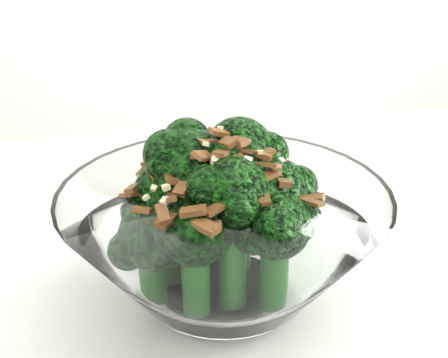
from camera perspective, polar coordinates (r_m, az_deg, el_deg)
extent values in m
cylinder|color=white|center=(0.48, 0.00, -9.57)|extent=(0.09, 0.09, 0.01)
cylinder|color=#175115|center=(0.43, -2.36, -8.62)|extent=(0.02, 0.02, 0.05)
sphere|color=#11470D|center=(0.41, -2.44, -4.59)|extent=(0.04, 0.04, 0.04)
cylinder|color=#175115|center=(0.45, -5.95, -8.12)|extent=(0.02, 0.02, 0.04)
sphere|color=#11470D|center=(0.43, -6.12, -4.79)|extent=(0.04, 0.04, 0.04)
cylinder|color=#175115|center=(0.46, -2.68, -4.58)|extent=(0.02, 0.02, 0.07)
sphere|color=#11470D|center=(0.44, -2.81, 1.04)|extent=(0.05, 0.05, 0.05)
cylinder|color=#175115|center=(0.47, 1.22, -3.39)|extent=(0.02, 0.02, 0.08)
sphere|color=#11470D|center=(0.45, 1.28, 2.23)|extent=(0.05, 0.05, 0.05)
cylinder|color=#175115|center=(0.44, 4.20, -8.05)|extent=(0.02, 0.02, 0.05)
sphere|color=#11470D|center=(0.42, 4.35, -3.87)|extent=(0.04, 0.04, 0.04)
cylinder|color=#175115|center=(0.47, -4.57, -5.53)|extent=(0.02, 0.02, 0.05)
sphere|color=#11470D|center=(0.45, -4.73, -1.29)|extent=(0.05, 0.05, 0.05)
cylinder|color=#175115|center=(0.44, 0.72, -6.68)|extent=(0.02, 0.02, 0.07)
sphere|color=#11470D|center=(0.41, 0.76, -1.14)|extent=(0.05, 0.05, 0.05)
cylinder|color=#175115|center=(0.47, 4.16, -5.32)|extent=(0.02, 0.02, 0.06)
sphere|color=#11470D|center=(0.45, 4.32, -0.97)|extent=(0.04, 0.04, 0.04)
cylinder|color=#175115|center=(0.50, -0.57, -3.87)|extent=(0.02, 0.02, 0.04)
sphere|color=#11470D|center=(0.49, -0.59, -0.61)|extent=(0.04, 0.04, 0.04)
cube|color=brown|center=(0.42, -1.51, 3.15)|extent=(0.01, 0.01, 0.01)
cube|color=brown|center=(0.42, 0.37, 3.07)|extent=(0.01, 0.02, 0.01)
cube|color=brown|center=(0.41, 1.17, 1.74)|extent=(0.01, 0.02, 0.01)
cube|color=brown|center=(0.46, 4.03, 1.89)|extent=(0.02, 0.01, 0.01)
cube|color=brown|center=(0.46, -6.11, 1.35)|extent=(0.01, 0.02, 0.01)
cube|color=brown|center=(0.41, -2.24, 2.03)|extent=(0.01, 0.02, 0.01)
cube|color=brown|center=(0.42, -4.22, 0.93)|extent=(0.01, 0.01, 0.01)
cube|color=brown|center=(0.39, -0.80, -2.53)|extent=(0.01, 0.01, 0.01)
cube|color=brown|center=(0.40, 2.45, -2.14)|extent=(0.01, 0.01, 0.01)
cube|color=brown|center=(0.41, -0.86, 0.53)|extent=(0.01, 0.01, 0.01)
cube|color=brown|center=(0.41, -0.14, 2.21)|extent=(0.02, 0.02, 0.01)
cube|color=brown|center=(0.48, 1.74, 2.81)|extent=(0.02, 0.02, 0.01)
cube|color=brown|center=(0.44, -5.79, 0.24)|extent=(0.01, 0.01, 0.01)
cube|color=brown|center=(0.41, -3.48, -0.77)|extent=(0.01, 0.01, 0.01)
cube|color=brown|center=(0.42, 1.17, 3.12)|extent=(0.01, 0.02, 0.01)
cube|color=brown|center=(0.45, -1.09, 3.05)|extent=(0.01, 0.02, 0.00)
cube|color=brown|center=(0.45, -2.71, 3.24)|extent=(0.01, 0.01, 0.01)
cube|color=brown|center=(0.41, -1.75, 1.94)|extent=(0.02, 0.02, 0.01)
cube|color=brown|center=(0.42, -4.32, 0.03)|extent=(0.01, 0.02, 0.01)
cube|color=brown|center=(0.46, 4.61, 1.65)|extent=(0.01, 0.01, 0.00)
cube|color=brown|center=(0.42, 1.65, 2.43)|extent=(0.01, 0.01, 0.01)
cube|color=brown|center=(0.40, 3.41, -1.68)|extent=(0.01, 0.01, 0.00)
cube|color=brown|center=(0.43, -0.43, 3.88)|extent=(0.02, 0.01, 0.01)
cube|color=brown|center=(0.39, -2.59, -2.69)|extent=(0.02, 0.01, 0.01)
cube|color=brown|center=(0.44, -7.91, -1.31)|extent=(0.01, 0.01, 0.01)
cube|color=brown|center=(0.43, -5.08, 1.59)|extent=(0.01, 0.01, 0.01)
cube|color=brown|center=(0.43, -2.55, 2.71)|extent=(0.01, 0.01, 0.01)
cube|color=brown|center=(0.41, 3.73, 0.35)|extent=(0.02, 0.01, 0.00)
cube|color=brown|center=(0.47, -2.94, 2.95)|extent=(0.02, 0.01, 0.01)
cube|color=brown|center=(0.47, -6.40, 0.76)|extent=(0.02, 0.02, 0.01)
cube|color=brown|center=(0.41, -6.82, -2.56)|extent=(0.01, 0.01, 0.01)
cube|color=brown|center=(0.49, 0.88, 2.64)|extent=(0.01, 0.01, 0.01)
cube|color=brown|center=(0.43, -2.91, 2.15)|extent=(0.01, 0.01, 0.01)
cube|color=brown|center=(0.46, -1.39, 2.93)|extent=(0.02, 0.01, 0.01)
cube|color=brown|center=(0.42, 3.17, 2.05)|extent=(0.02, 0.01, 0.01)
cube|color=brown|center=(0.40, -5.10, -2.88)|extent=(0.01, 0.02, 0.01)
cube|color=brown|center=(0.45, 3.36, 2.44)|extent=(0.01, 0.02, 0.01)
cube|color=brown|center=(0.40, -4.93, -3.42)|extent=(0.02, 0.02, 0.01)
cube|color=brown|center=(0.47, -4.79, 1.55)|extent=(0.01, 0.01, 0.01)
cube|color=brown|center=(0.45, -3.66, 2.19)|extent=(0.01, 0.01, 0.01)
cube|color=brown|center=(0.40, -4.37, -1.51)|extent=(0.01, 0.02, 0.01)
cube|color=brown|center=(0.48, 3.07, 2.04)|extent=(0.01, 0.02, 0.01)
cube|color=brown|center=(0.38, -1.48, -3.97)|extent=(0.02, 0.02, 0.01)
cube|color=brown|center=(0.44, -7.57, -0.78)|extent=(0.01, 0.02, 0.01)
cube|color=brown|center=(0.43, 3.46, 2.22)|extent=(0.01, 0.01, 0.00)
cube|color=brown|center=(0.41, 0.59, 1.29)|extent=(0.01, 0.01, 0.01)
cube|color=brown|center=(0.39, -0.95, -4.01)|extent=(0.01, 0.01, 0.01)
cube|color=brown|center=(0.42, 7.35, -1.93)|extent=(0.01, 0.02, 0.01)
cube|color=brown|center=(0.41, 1.58, 1.39)|extent=(0.01, 0.02, 0.01)
cube|color=brown|center=(0.46, 2.26, 2.86)|extent=(0.01, 0.02, 0.01)
cube|color=brown|center=(0.46, -1.49, 3.44)|extent=(0.01, 0.01, 0.01)
cube|color=brown|center=(0.42, 5.06, -0.35)|extent=(0.01, 0.01, 0.01)
cube|color=brown|center=(0.42, 7.31, -1.69)|extent=(0.02, 0.01, 0.01)
cube|color=brown|center=(0.47, 3.83, 2.10)|extent=(0.02, 0.01, 0.01)
cube|color=brown|center=(0.41, 3.67, 1.18)|extent=(0.02, 0.02, 0.01)
cube|color=beige|center=(0.44, -0.84, 3.72)|extent=(0.01, 0.01, 0.01)
cube|color=beige|center=(0.42, 1.85, 3.10)|extent=(0.01, 0.01, 0.00)
cube|color=beige|center=(0.42, -1.54, 2.95)|extent=(0.00, 0.00, 0.00)
cube|color=beige|center=(0.46, 1.03, 3.34)|extent=(0.00, 0.00, 0.00)
cube|color=beige|center=(0.44, 4.80, 1.49)|extent=(0.01, 0.01, 0.01)
cube|color=beige|center=(0.48, 1.90, 2.60)|extent=(0.00, 0.00, 0.00)
cube|color=beige|center=(0.41, 1.96, 1.51)|extent=(0.01, 0.01, 0.01)
cube|color=beige|center=(0.45, -7.03, 0.07)|extent=(0.01, 0.00, 0.00)
cube|color=beige|center=(0.44, -1.81, 3.57)|extent=(0.01, 0.01, 0.01)
cube|color=beige|center=(0.45, 5.07, 1.51)|extent=(0.01, 0.01, 0.01)
cube|color=beige|center=(0.47, 4.74, 2.30)|extent=(0.01, 0.00, 0.00)
cube|color=beige|center=(0.41, -6.50, -1.54)|extent=(0.01, 0.01, 0.00)
cube|color=beige|center=(0.44, 2.02, 3.68)|extent=(0.00, 0.00, 0.00)
cube|color=beige|center=(0.45, -4.12, 2.47)|extent=(0.01, 0.01, 0.00)
cube|color=beige|center=(0.40, -4.93, -1.82)|extent=(0.01, 0.01, 0.01)
cube|color=beige|center=(0.42, 3.04, 2.24)|extent=(0.00, 0.00, 0.00)
cube|color=beige|center=(0.45, -5.56, 1.87)|extent=(0.01, 0.01, 0.01)
cube|color=beige|center=(0.43, -5.24, 1.35)|extent=(0.01, 0.01, 0.01)
cube|color=beige|center=(0.48, 3.96, 2.51)|extent=(0.01, 0.01, 0.00)
cube|color=beige|center=(0.41, -4.84, -0.69)|extent=(0.01, 0.01, 0.00)
cube|color=beige|center=(0.41, -0.78, 1.56)|extent=(0.01, 0.01, 0.01)
cube|color=beige|center=(0.43, -0.32, 4.24)|extent=(0.00, 0.00, 0.00)
cube|color=beige|center=(0.45, 0.12, 3.61)|extent=(0.01, 0.01, 0.01)
cube|color=beige|center=(0.40, -1.24, -0.19)|extent=(0.00, 0.01, 0.00)
cube|color=beige|center=(0.42, -5.87, -0.75)|extent=(0.00, 0.01, 0.00)
cube|color=beige|center=(0.41, -0.77, 1.16)|extent=(0.01, 0.01, 0.00)
cube|color=beige|center=(0.44, -5.15, 1.84)|extent=(0.01, 0.01, 0.00)
cube|color=beige|center=(0.43, -5.69, 1.26)|extent=(0.01, 0.01, 0.00)
cube|color=beige|center=(0.49, 0.48, 2.89)|extent=(0.00, 0.00, 0.00)
cube|color=beige|center=(0.43, -5.14, 1.40)|extent=(0.01, 0.01, 0.01)
cube|color=beige|center=(0.40, 2.12, 0.83)|extent=(0.01, 0.01, 0.01)
cube|color=beige|center=(0.44, -3.00, 3.02)|extent=(0.01, 0.01, 0.01)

